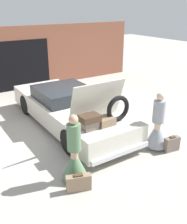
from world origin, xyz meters
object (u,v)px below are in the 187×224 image
suitcase_beside_left_person (79,183)px  suitcase_beside_right_person (172,144)px  car (69,108)px  person_right (157,129)px  person_left (75,158)px

suitcase_beside_left_person → suitcase_beside_right_person: size_ratio=1.22×
car → suitcase_beside_right_person: car is taller
car → person_right: 2.91m
suitcase_beside_left_person → car: bearing=65.0°
person_right → suitcase_beside_left_person: (-2.68, -0.39, -0.38)m
car → person_right: bearing=-63.9°
car → suitcase_beside_left_person: size_ratio=9.73×
person_left → suitcase_beside_left_person: person_left is taller
person_left → person_right: bearing=85.9°
suitcase_beside_left_person → person_left: bearing=71.9°
person_right → suitcase_beside_right_person: bearing=-144.0°
person_left → suitcase_beside_left_person: 0.54m
suitcase_beside_right_person → person_left: bearing=173.2°
car → person_right: car is taller
person_right → suitcase_beside_right_person: (0.23, -0.35, -0.36)m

